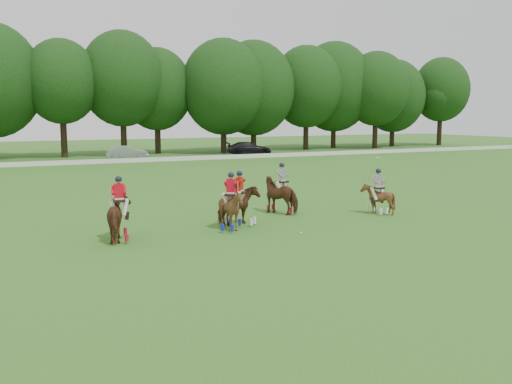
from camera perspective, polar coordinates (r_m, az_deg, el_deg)
name	(u,v)px	position (r m, az deg, el deg)	size (l,w,h in m)	color
ground	(251,249)	(20.39, -0.54, -5.73)	(180.00, 180.00, 0.00)	#2B621C
tree_line	(64,82)	(66.62, -18.64, 10.40)	(117.98, 14.32, 14.75)	black
boundary_rail	(79,162)	(56.73, -17.24, 2.87)	(120.00, 0.10, 0.44)	white
car_mid	(127,152)	(62.17, -12.77, 3.88)	(1.50, 4.29, 1.41)	#949499
car_right	(249,148)	(66.88, -0.72, 4.39)	(2.14, 5.25, 1.52)	black
polo_red_a	(120,217)	(22.19, -13.47, -2.44)	(1.36, 2.24, 2.46)	#492413
polo_red_b	(240,206)	(24.55, -1.66, -1.38)	(2.17, 2.16, 2.36)	#492413
polo_red_c	(231,209)	(23.53, -2.50, -1.72)	(2.05, 2.08, 2.41)	#492413
polo_stripe_a	(282,195)	(27.53, 2.58, -0.27)	(1.84, 2.29, 2.45)	#492413
polo_stripe_b	(378,198)	(27.92, 12.06, -0.59)	(1.26, 1.40, 2.73)	#492413
polo_ball	(301,233)	(22.94, 4.55, -4.11)	(0.09, 0.09, 0.09)	white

